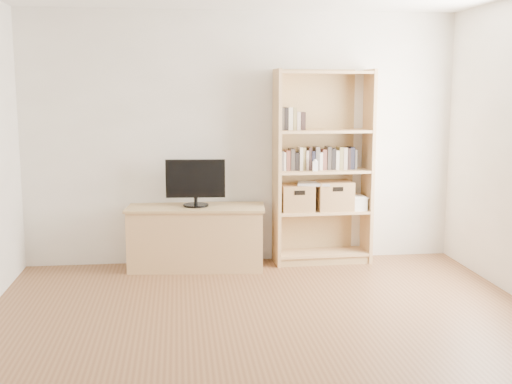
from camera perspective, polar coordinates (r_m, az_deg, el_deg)
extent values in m
cube|color=brown|center=(4.57, 2.10, -14.18)|extent=(4.50, 5.00, 0.01)
cube|color=silver|center=(6.70, -1.20, 4.78)|extent=(4.50, 0.02, 2.60)
cube|color=silver|center=(1.85, 14.70, -7.15)|extent=(4.50, 0.02, 2.60)
cube|color=tan|center=(6.57, -5.32, -4.12)|extent=(1.39, 0.64, 0.61)
cube|color=tan|center=(6.68, 5.97, 2.18)|extent=(1.02, 0.39, 2.01)
cube|color=black|center=(6.46, -5.40, 0.79)|extent=(0.60, 0.09, 0.47)
cube|color=#554E4A|center=(6.69, 5.93, 2.99)|extent=(0.86, 0.21, 0.23)
cube|color=#554E4A|center=(6.61, 4.10, 6.38)|extent=(0.37, 0.14, 0.20)
cube|color=white|center=(6.54, 5.27, 2.29)|extent=(0.05, 0.03, 0.10)
cube|color=#A37349|center=(6.66, 3.70, -0.52)|extent=(0.33, 0.27, 0.27)
cube|color=#A37349|center=(6.75, 6.95, -0.31)|extent=(0.37, 0.31, 0.30)
cube|color=silver|center=(6.66, 5.17, 0.75)|extent=(0.37, 0.29, 0.03)
cube|color=silver|center=(6.83, 8.74, -0.98)|extent=(0.21, 0.29, 0.13)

